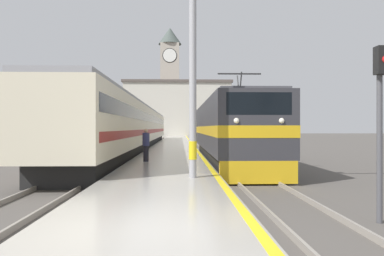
% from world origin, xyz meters
% --- Properties ---
extents(ground_plane, '(200.00, 200.00, 0.00)m').
position_xyz_m(ground_plane, '(0.00, 30.00, 0.00)').
color(ground_plane, '#514C47').
extents(platform, '(3.92, 140.00, 0.43)m').
position_xyz_m(platform, '(0.00, 25.00, 0.21)').
color(platform, '#ADA89E').
rests_on(platform, ground).
extents(rail_track_near, '(2.84, 140.00, 0.16)m').
position_xyz_m(rail_track_near, '(3.34, 25.00, 0.03)').
color(rail_track_near, '#514C47').
rests_on(rail_track_near, ground).
extents(rail_track_far, '(2.84, 140.00, 0.16)m').
position_xyz_m(rail_track_far, '(-3.44, 25.00, 0.03)').
color(rail_track_far, '#514C47').
rests_on(rail_track_far, ground).
extents(locomotive_train, '(2.92, 17.52, 4.61)m').
position_xyz_m(locomotive_train, '(3.34, 15.39, 1.86)').
color(locomotive_train, black).
rests_on(locomotive_train, ground).
extents(passenger_train, '(2.92, 47.64, 3.95)m').
position_xyz_m(passenger_train, '(-3.44, 28.94, 2.13)').
color(passenger_train, black).
rests_on(passenger_train, ground).
extents(catenary_mast, '(2.65, 0.26, 7.78)m').
position_xyz_m(catenary_mast, '(1.10, 5.99, 4.33)').
color(catenary_mast, '#9E9EA3').
rests_on(catenary_mast, platform).
extents(person_on_platform, '(0.34, 0.34, 1.60)m').
position_xyz_m(person_on_platform, '(-1.08, 11.95, 1.26)').
color(person_on_platform, '#23232D').
rests_on(person_on_platform, platform).
extents(clock_tower, '(5.31, 5.31, 25.14)m').
position_xyz_m(clock_tower, '(-1.72, 79.95, 13.43)').
color(clock_tower, '#ADA393').
rests_on(clock_tower, ground).
extents(station_building, '(22.55, 8.42, 11.81)m').
position_xyz_m(station_building, '(0.07, 73.02, 5.93)').
color(station_building, beige).
rests_on(station_building, ground).
extents(signal_post, '(0.30, 0.39, 3.80)m').
position_xyz_m(signal_post, '(4.89, 1.59, 2.56)').
color(signal_post, '#4C4C51').
rests_on(signal_post, ground).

